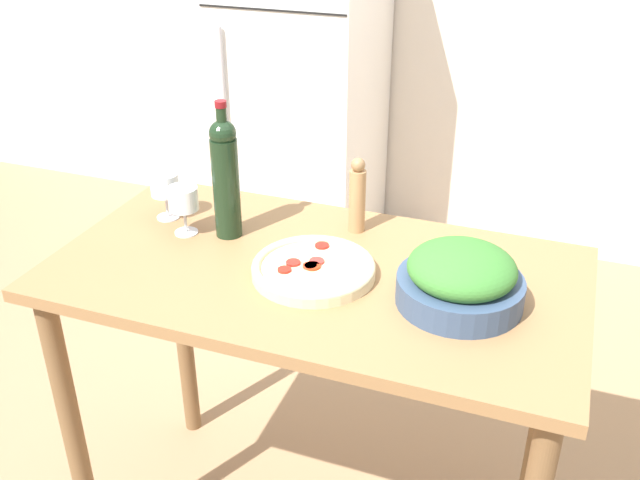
{
  "coord_description": "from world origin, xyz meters",
  "views": [
    {
      "loc": [
        0.53,
        -1.4,
        1.84
      ],
      "look_at": [
        0.0,
        0.03,
        1.01
      ],
      "focal_mm": 40.0,
      "sensor_mm": 36.0,
      "label": 1
    }
  ],
  "objects_px": {
    "refrigerator": "(303,81)",
    "salad_bowl": "(461,279)",
    "pepper_mill": "(357,196)",
    "homemade_pizza": "(313,269)",
    "wine_glass_near": "(183,201)",
    "wine_bottle": "(225,176)",
    "wine_glass_far": "(165,186)"
  },
  "relations": [
    {
      "from": "pepper_mill",
      "to": "wine_glass_near",
      "type": "bearing_deg",
      "value": -157.62
    },
    {
      "from": "wine_bottle",
      "to": "homemade_pizza",
      "type": "height_order",
      "value": "wine_bottle"
    },
    {
      "from": "wine_glass_near",
      "to": "salad_bowl",
      "type": "xyz_separation_m",
      "value": [
        0.75,
        -0.08,
        -0.03
      ]
    },
    {
      "from": "wine_glass_far",
      "to": "pepper_mill",
      "type": "bearing_deg",
      "value": 12.13
    },
    {
      "from": "wine_bottle",
      "to": "homemade_pizza",
      "type": "xyz_separation_m",
      "value": [
        0.28,
        -0.12,
        -0.15
      ]
    },
    {
      "from": "wine_glass_near",
      "to": "salad_bowl",
      "type": "distance_m",
      "value": 0.75
    },
    {
      "from": "salad_bowl",
      "to": "refrigerator",
      "type": "bearing_deg",
      "value": 121.37
    },
    {
      "from": "wine_glass_near",
      "to": "salad_bowl",
      "type": "height_order",
      "value": "salad_bowl"
    },
    {
      "from": "wine_glass_near",
      "to": "pepper_mill",
      "type": "distance_m",
      "value": 0.46
    },
    {
      "from": "salad_bowl",
      "to": "wine_glass_far",
      "type": "bearing_deg",
      "value": 170.08
    },
    {
      "from": "wine_bottle",
      "to": "salad_bowl",
      "type": "bearing_deg",
      "value": -10.5
    },
    {
      "from": "wine_bottle",
      "to": "wine_glass_far",
      "type": "height_order",
      "value": "wine_bottle"
    },
    {
      "from": "wine_bottle",
      "to": "salad_bowl",
      "type": "relative_size",
      "value": 1.28
    },
    {
      "from": "refrigerator",
      "to": "wine_glass_near",
      "type": "relative_size",
      "value": 13.45
    },
    {
      "from": "wine_glass_far",
      "to": "homemade_pizza",
      "type": "height_order",
      "value": "wine_glass_far"
    },
    {
      "from": "wine_glass_far",
      "to": "salad_bowl",
      "type": "relative_size",
      "value": 0.46
    },
    {
      "from": "homemade_pizza",
      "to": "wine_glass_near",
      "type": "bearing_deg",
      "value": 167.94
    },
    {
      "from": "wine_glass_far",
      "to": "pepper_mill",
      "type": "height_order",
      "value": "pepper_mill"
    },
    {
      "from": "pepper_mill",
      "to": "homemade_pizza",
      "type": "relative_size",
      "value": 0.7
    },
    {
      "from": "wine_bottle",
      "to": "pepper_mill",
      "type": "relative_size",
      "value": 1.76
    },
    {
      "from": "pepper_mill",
      "to": "salad_bowl",
      "type": "distance_m",
      "value": 0.42
    },
    {
      "from": "salad_bowl",
      "to": "wine_glass_near",
      "type": "bearing_deg",
      "value": 173.59
    },
    {
      "from": "salad_bowl",
      "to": "homemade_pizza",
      "type": "bearing_deg",
      "value": -179.87
    },
    {
      "from": "wine_bottle",
      "to": "pepper_mill",
      "type": "xyz_separation_m",
      "value": [
        0.31,
        0.14,
        -0.07
      ]
    },
    {
      "from": "refrigerator",
      "to": "homemade_pizza",
      "type": "xyz_separation_m",
      "value": [
        0.72,
        -1.75,
        0.08
      ]
    },
    {
      "from": "refrigerator",
      "to": "wine_bottle",
      "type": "bearing_deg",
      "value": -75.14
    },
    {
      "from": "pepper_mill",
      "to": "homemade_pizza",
      "type": "height_order",
      "value": "pepper_mill"
    },
    {
      "from": "wine_glass_far",
      "to": "refrigerator",
      "type": "bearing_deg",
      "value": 98.13
    },
    {
      "from": "pepper_mill",
      "to": "salad_bowl",
      "type": "bearing_deg",
      "value": -38.47
    },
    {
      "from": "refrigerator",
      "to": "wine_bottle",
      "type": "xyz_separation_m",
      "value": [
        0.43,
        -1.63,
        0.23
      ]
    },
    {
      "from": "refrigerator",
      "to": "salad_bowl",
      "type": "xyz_separation_m",
      "value": [
        1.07,
        -1.75,
        0.12
      ]
    },
    {
      "from": "wine_glass_near",
      "to": "salad_bowl",
      "type": "relative_size",
      "value": 0.46
    }
  ]
}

